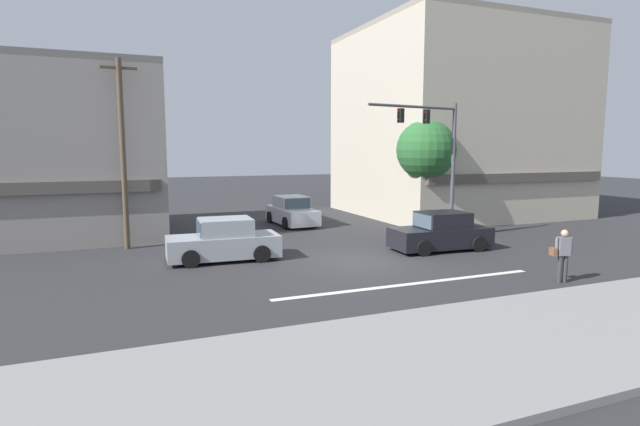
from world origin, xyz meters
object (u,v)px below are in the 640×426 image
(street_tree, at_px, (426,150))
(sedan_crossing_rightbound, at_px, (224,242))
(sedan_waiting_far, at_px, (292,212))
(pedestrian_foreground_with_bag, at_px, (563,253))
(utility_pole_near_left, at_px, (123,152))
(sedan_approaching_near, at_px, (441,233))
(traffic_light_mast, at_px, (438,148))

(street_tree, xyz_separation_m, sedan_crossing_rightbound, (-11.05, -3.28, -3.37))
(sedan_waiting_far, height_order, pedestrian_foreground_with_bag, pedestrian_foreground_with_bag)
(utility_pole_near_left, bearing_deg, pedestrian_foreground_with_bag, -40.87)
(street_tree, bearing_deg, sedan_approaching_near, -116.73)
(sedan_crossing_rightbound, bearing_deg, utility_pole_near_left, 131.96)
(sedan_approaching_near, relative_size, pedestrian_foreground_with_bag, 2.50)
(utility_pole_near_left, xyz_separation_m, sedan_approaching_near, (11.99, -5.13, -3.32))
(traffic_light_mast, distance_m, sedan_crossing_rightbound, 10.41)
(utility_pole_near_left, distance_m, sedan_crossing_rightbound, 5.97)
(sedan_crossing_rightbound, relative_size, pedestrian_foreground_with_bag, 2.50)
(pedestrian_foreground_with_bag, bearing_deg, utility_pole_near_left, 139.13)
(pedestrian_foreground_with_bag, bearing_deg, street_tree, 79.63)
(utility_pole_near_left, bearing_deg, traffic_light_mast, -13.47)
(sedan_waiting_far, bearing_deg, street_tree, -35.51)
(utility_pole_near_left, bearing_deg, street_tree, -1.64)
(pedestrian_foreground_with_bag, bearing_deg, traffic_light_mast, 85.12)
(utility_pole_near_left, relative_size, sedan_waiting_far, 1.86)
(street_tree, height_order, sedan_waiting_far, street_tree)
(street_tree, relative_size, traffic_light_mast, 0.91)
(utility_pole_near_left, distance_m, pedestrian_foreground_with_bag, 16.77)
(utility_pole_near_left, bearing_deg, sedan_approaching_near, -23.16)
(street_tree, distance_m, sedan_approaching_near, 6.26)
(street_tree, height_order, pedestrian_foreground_with_bag, street_tree)
(sedan_approaching_near, bearing_deg, sedan_crossing_rightbound, 170.58)
(pedestrian_foreground_with_bag, bearing_deg, sedan_approaching_near, 94.81)
(sedan_crossing_rightbound, relative_size, sedan_waiting_far, 1.00)
(utility_pole_near_left, relative_size, sedan_approaching_near, 1.86)
(utility_pole_near_left, height_order, sedan_crossing_rightbound, utility_pole_near_left)
(street_tree, bearing_deg, sedan_crossing_rightbound, -163.47)
(street_tree, height_order, sedan_approaching_near, street_tree)
(sedan_approaching_near, bearing_deg, street_tree, 63.27)
(traffic_light_mast, relative_size, sedan_approaching_near, 1.48)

